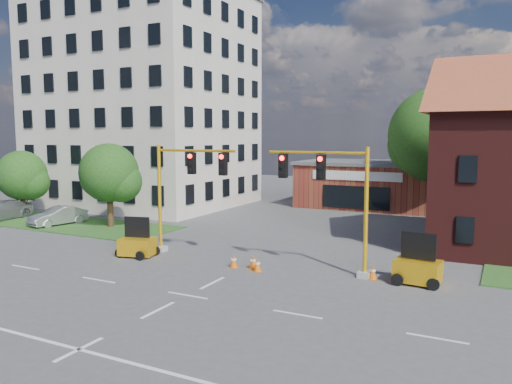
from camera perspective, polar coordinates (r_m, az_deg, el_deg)
ground at (r=21.70m, az=-7.83°, el=-11.63°), size 120.00×120.00×0.00m
grass_verge_nw at (r=42.20m, az=-22.70°, el=-3.15°), size 22.00×6.00×0.08m
lane_markings at (r=19.45m, az=-13.00°, el=-13.90°), size 60.00×36.00×0.01m
office_block at (r=50.32m, az=-12.72°, el=10.40°), size 18.40×15.40×20.60m
brick_shop at (r=48.60m, az=12.60°, el=0.93°), size 12.40×8.40×4.30m
tree_large at (r=44.29m, az=20.53°, el=5.71°), size 8.40×8.00×10.73m
tree_nw_front at (r=37.67m, az=-16.11°, el=1.85°), size 4.48×4.27×6.17m
tree_nw_rear at (r=45.41m, az=-24.97°, el=1.56°), size 4.27×4.06×5.50m
signal_mast_west at (r=28.19m, az=-8.34°, el=0.70°), size 5.30×0.60×6.20m
signal_mast_east at (r=24.27m, az=8.75°, el=-0.23°), size 5.30×0.60×6.20m
trailer_west at (r=28.71m, az=-13.39°, el=-5.88°), size 2.12×1.65×2.14m
trailer_east at (r=24.04m, az=18.00°, el=-8.34°), size 2.10×1.51×2.25m
cone_a at (r=25.76m, az=-2.57°, el=-7.88°), size 0.40×0.40×0.70m
cone_b at (r=25.55m, az=-0.36°, el=-7.99°), size 0.40×0.40×0.70m
cone_c at (r=24.98m, az=0.16°, el=-8.33°), size 0.40×0.40×0.70m
cone_d at (r=24.31m, az=13.18°, el=-8.93°), size 0.40×0.40×0.70m
sedan_silver_front at (r=40.36m, az=-21.67°, el=-2.57°), size 2.34×4.47×1.40m
sedan_silver_rear at (r=44.61m, az=-27.16°, el=-1.92°), size 2.38×5.38×1.54m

